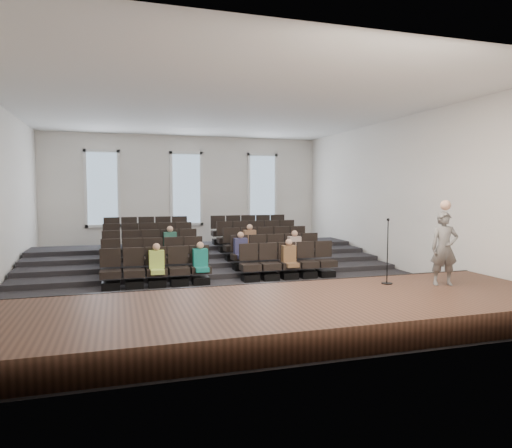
% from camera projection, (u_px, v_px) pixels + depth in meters
% --- Properties ---
extents(ground, '(14.00, 14.00, 0.00)m').
position_uv_depth(ground, '(221.00, 279.00, 13.55)').
color(ground, black).
rests_on(ground, ground).
extents(ceiling, '(12.00, 14.00, 0.02)m').
position_uv_depth(ceiling, '(220.00, 108.00, 13.19)').
color(ceiling, white).
rests_on(ceiling, ground).
extents(wall_back, '(12.00, 0.04, 5.00)m').
position_uv_depth(wall_back, '(186.00, 193.00, 20.07)').
color(wall_back, white).
rests_on(wall_back, ground).
extents(wall_front, '(12.00, 0.04, 5.00)m').
position_uv_depth(wall_front, '(325.00, 198.00, 6.67)').
color(wall_front, white).
rests_on(wall_front, ground).
extents(wall_right, '(0.04, 14.00, 5.00)m').
position_uv_depth(wall_right, '(398.00, 194.00, 15.12)').
color(wall_right, white).
rests_on(wall_right, ground).
extents(stage, '(11.80, 3.60, 0.50)m').
position_uv_depth(stage, '(280.00, 315.00, 8.67)').
color(stage, '#492D1F').
rests_on(stage, ground).
extents(stage_lip, '(11.80, 0.06, 0.52)m').
position_uv_depth(stage_lip, '(253.00, 295.00, 10.36)').
color(stage_lip, black).
rests_on(stage_lip, ground).
extents(risers, '(11.80, 4.80, 0.60)m').
position_uv_depth(risers, '(202.00, 257.00, 16.56)').
color(risers, black).
rests_on(risers, ground).
extents(seating_rows, '(6.80, 4.70, 1.67)m').
position_uv_depth(seating_rows, '(211.00, 250.00, 14.97)').
color(seating_rows, black).
rests_on(seating_rows, ground).
extents(windows, '(8.44, 0.10, 3.24)m').
position_uv_depth(windows, '(186.00, 189.00, 19.99)').
color(windows, white).
rests_on(windows, wall_back).
extents(audience, '(4.85, 2.64, 1.10)m').
position_uv_depth(audience, '(231.00, 250.00, 13.89)').
color(audience, '#BAD957').
rests_on(audience, seating_rows).
extents(speaker, '(0.69, 0.57, 1.65)m').
position_uv_depth(speaker, '(444.00, 248.00, 10.17)').
color(speaker, '#5F5D5A').
rests_on(speaker, stage).
extents(mic_stand, '(0.25, 0.25, 1.49)m').
position_uv_depth(mic_stand, '(387.00, 264.00, 10.33)').
color(mic_stand, black).
rests_on(mic_stand, stage).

